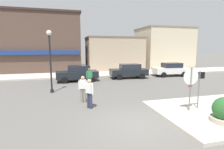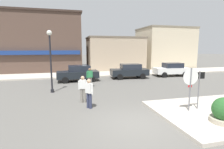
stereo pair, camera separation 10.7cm
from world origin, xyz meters
The scene contains 16 objects.
ground_plane centered at (0.00, 0.00, 0.00)m, with size 160.00×160.00×0.00m, color #5B5954.
sidewalk_corner centered at (4.54, 0.13, 0.07)m, with size 6.40×4.80×0.15m, color beige.
kerb_far centered at (0.00, 14.56, 0.07)m, with size 80.00×4.00×0.15m, color beige.
stop_sign centered at (2.97, 0.51, 1.52)m, with size 0.82×0.08×2.30m.
one_way_sign centered at (3.58, 0.64, 1.33)m, with size 0.60×0.06×2.10m.
planter centered at (3.45, -1.07, 0.56)m, with size 1.10×1.10×1.23m.
lamp_post centered at (-3.97, 6.63, 2.96)m, with size 0.36×0.36×4.54m.
parked_car_nearest centered at (-1.83, 10.69, 0.81)m, with size 4.06×1.98×1.56m.
parked_car_second centered at (3.69, 11.09, 0.81)m, with size 4.09×2.05×1.56m.
parked_car_third centered at (8.92, 11.19, 0.81)m, with size 4.12×2.12×1.56m.
pedestrian_crossing_near centered at (-1.74, 2.53, 0.87)m, with size 0.42×0.48×1.61m.
pedestrian_crossing_far centered at (-1.06, 7.63, 0.87)m, with size 0.56×0.30×1.61m.
pedestrian_kerb_side centered at (-1.97, 3.65, 0.87)m, with size 0.56×0.28×1.61m.
building_corner_shop centered at (-6.23, 21.13, 3.97)m, with size 10.93×9.65×7.94m.
building_storefront_left_near centered at (4.11, 18.64, 2.42)m, with size 8.14×5.13×4.84m.
building_storefront_left_mid centered at (13.18, 20.10, 3.28)m, with size 8.15×6.60×6.55m.
Camera 2 is at (-2.81, -6.64, 3.23)m, focal length 28.00 mm.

